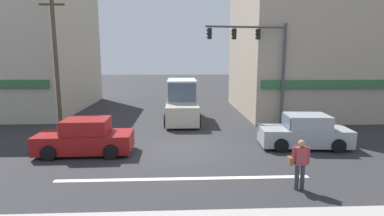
% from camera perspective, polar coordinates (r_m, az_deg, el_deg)
% --- Properties ---
extents(ground_plane, '(120.00, 120.00, 0.00)m').
position_cam_1_polar(ground_plane, '(14.16, -1.92, -7.78)').
color(ground_plane, '#2B2B2D').
extents(lane_marking_stripe, '(9.00, 0.24, 0.01)m').
position_cam_1_polar(lane_marking_stripe, '(10.87, -1.66, -13.30)').
color(lane_marking_stripe, silver).
rests_on(lane_marking_stripe, ground).
extents(building_left_block, '(11.04, 12.09, 10.29)m').
position_cam_1_polar(building_left_block, '(28.42, -31.17, 10.12)').
color(building_left_block, '#B7AD99').
rests_on(building_left_block, ground).
extents(building_right_corner, '(11.26, 10.30, 11.91)m').
position_cam_1_polar(building_right_corner, '(25.40, 22.19, 12.83)').
color(building_right_corner, tan).
rests_on(building_right_corner, ground).
extents(utility_pole_near_left, '(1.40, 0.22, 7.55)m').
position_cam_1_polar(utility_pole_near_left, '(19.13, -24.45, 7.85)').
color(utility_pole_near_left, brown).
rests_on(utility_pole_near_left, ground).
extents(utility_pole_far_right, '(1.40, 0.22, 7.20)m').
position_cam_1_polar(utility_pole_far_right, '(22.96, 20.89, 7.81)').
color(utility_pole_far_right, brown).
rests_on(utility_pole_far_right, ground).
extents(traffic_light_mast, '(4.86, 0.75, 6.20)m').
position_cam_1_polar(traffic_light_mast, '(18.33, 13.45, 9.59)').
color(traffic_light_mast, '#47474C').
rests_on(traffic_light_mast, ground).
extents(sedan_crossing_rightbound, '(4.22, 2.12, 1.58)m').
position_cam_1_polar(sedan_crossing_rightbound, '(15.22, 20.63, -4.40)').
color(sedan_crossing_rightbound, '#999EA3').
rests_on(sedan_crossing_rightbound, ground).
extents(sedan_parked_curbside, '(4.13, 1.94, 1.58)m').
position_cam_1_polar(sedan_parked_curbside, '(14.10, -19.63, -5.43)').
color(sedan_parked_curbside, maroon).
rests_on(sedan_parked_curbside, ground).
extents(box_truck_crossing_leftbound, '(2.24, 5.60, 2.75)m').
position_cam_1_polar(box_truck_crossing_leftbound, '(20.17, -1.94, 1.13)').
color(box_truck_crossing_leftbound, '#B7B29E').
rests_on(box_truck_crossing_leftbound, ground).
extents(pedestrian_foreground_with_bag, '(0.67, 0.30, 1.67)m').
position_cam_1_polar(pedestrian_foreground_with_bag, '(10.30, 19.83, -9.58)').
color(pedestrian_foreground_with_bag, '#333338').
rests_on(pedestrian_foreground_with_bag, ground).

